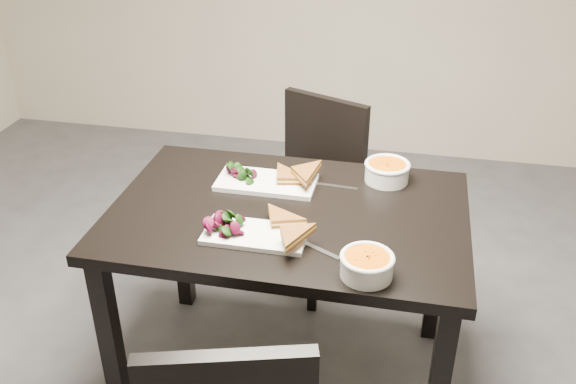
% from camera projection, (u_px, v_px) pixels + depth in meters
% --- Properties ---
extents(table, '(1.20, 0.80, 0.75)m').
position_uv_depth(table, '(288.00, 235.00, 2.17)').
color(table, black).
rests_on(table, ground).
extents(chair_far, '(0.55, 0.55, 0.85)m').
position_uv_depth(chair_far, '(311.00, 180.00, 2.87)').
color(chair_far, black).
rests_on(chair_far, ground).
extents(plate_near, '(0.32, 0.16, 0.02)m').
position_uv_depth(plate_near, '(255.00, 235.00, 1.98)').
color(plate_near, white).
rests_on(plate_near, table).
extents(sandwich_near, '(0.19, 0.17, 0.05)m').
position_uv_depth(sandwich_near, '(276.00, 225.00, 1.96)').
color(sandwich_near, '#A05A21').
rests_on(sandwich_near, plate_near).
extents(salad_near, '(0.10, 0.09, 0.04)m').
position_uv_depth(salad_near, '(224.00, 223.00, 1.98)').
color(salad_near, black).
rests_on(salad_near, plate_near).
extents(soup_bowl_near, '(0.16, 0.16, 0.07)m').
position_uv_depth(soup_bowl_near, '(367.00, 264.00, 1.79)').
color(soup_bowl_near, white).
rests_on(soup_bowl_near, table).
extents(cutlery_near, '(0.17, 0.10, 0.00)m').
position_uv_depth(cutlery_near, '(316.00, 248.00, 1.93)').
color(cutlery_near, silver).
rests_on(cutlery_near, table).
extents(plate_far, '(0.36, 0.18, 0.02)m').
position_uv_depth(plate_far, '(266.00, 182.00, 2.28)').
color(plate_far, white).
rests_on(plate_far, table).
extents(sandwich_far, '(0.20, 0.17, 0.06)m').
position_uv_depth(sandwich_far, '(283.00, 177.00, 2.23)').
color(sandwich_far, '#A05A21').
rests_on(sandwich_far, plate_far).
extents(salad_far, '(0.11, 0.10, 0.05)m').
position_uv_depth(salad_far, '(239.00, 172.00, 2.28)').
color(salad_far, black).
rests_on(salad_far, plate_far).
extents(soup_bowl_far, '(0.17, 0.17, 0.07)m').
position_uv_depth(soup_bowl_far, '(387.00, 171.00, 2.29)').
color(soup_bowl_far, white).
rests_on(soup_bowl_far, table).
extents(cutlery_far, '(0.18, 0.03, 0.00)m').
position_uv_depth(cutlery_far, '(333.00, 186.00, 2.27)').
color(cutlery_far, silver).
rests_on(cutlery_far, table).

